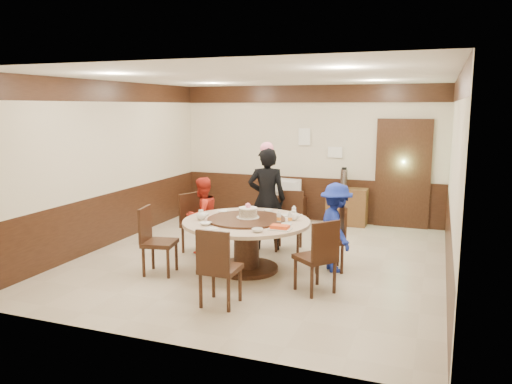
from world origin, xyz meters
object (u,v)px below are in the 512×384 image
(person_blue, at_px, (336,227))
(thermos, at_px, (344,179))
(tv_stand, at_px, (285,208))
(person_red, at_px, (202,215))
(birthday_cake, at_px, (248,212))
(side_cabinet, at_px, (347,207))
(shrimp_platter, at_px, (280,228))
(person_standing, at_px, (267,199))
(banquet_table, at_px, (246,235))
(television, at_px, (285,188))

(person_blue, bearing_deg, thermos, -22.12)
(person_blue, xyz_separation_m, tv_stand, (-1.65, 2.89, -0.40))
(person_blue, bearing_deg, person_red, 55.33)
(birthday_cake, xyz_separation_m, tv_stand, (-0.43, 3.28, -0.61))
(side_cabinet, bearing_deg, tv_stand, -178.67)
(thermos, bearing_deg, tv_stand, -178.59)
(tv_stand, relative_size, side_cabinet, 1.06)
(person_red, xyz_separation_m, person_blue, (2.23, -0.16, 0.03))
(shrimp_platter, distance_m, tv_stand, 3.87)
(person_standing, xyz_separation_m, tv_stand, (-0.34, 2.18, -0.61))
(tv_stand, bearing_deg, banquet_table, -82.66)
(person_red, relative_size, person_blue, 0.96)
(tv_stand, distance_m, thermos, 1.40)
(person_standing, height_order, television, person_standing)
(television, bearing_deg, person_standing, 109.92)
(person_blue, distance_m, birthday_cake, 1.29)
(banquet_table, relative_size, side_cabinet, 2.31)
(person_red, relative_size, thermos, 3.28)
(birthday_cake, height_order, shrimp_platter, birthday_cake)
(person_standing, relative_size, thermos, 4.51)
(person_blue, height_order, thermos, person_blue)
(person_standing, relative_size, side_cabinet, 2.14)
(tv_stand, bearing_deg, thermos, 1.41)
(birthday_cake, bearing_deg, shrimp_platter, -33.84)
(birthday_cake, relative_size, side_cabinet, 0.42)
(person_blue, relative_size, side_cabinet, 1.62)
(thermos, bearing_deg, person_standing, -111.58)
(birthday_cake, distance_m, side_cabinet, 3.45)
(thermos, bearing_deg, side_cabinet, 0.00)
(shrimp_platter, xyz_separation_m, thermos, (0.17, 3.72, 0.16))
(person_red, height_order, thermos, person_red)
(birthday_cake, bearing_deg, side_cabinet, 75.39)
(banquet_table, distance_m, shrimp_platter, 0.76)
(person_red, relative_size, television, 1.87)
(television, distance_m, thermos, 1.25)
(banquet_table, distance_m, television, 3.36)
(birthday_cake, bearing_deg, tv_stand, 97.54)
(birthday_cake, xyz_separation_m, television, (-0.43, 3.28, -0.16))
(side_cabinet, bearing_deg, person_red, -124.24)
(banquet_table, distance_m, person_red, 1.18)
(person_red, height_order, shrimp_platter, person_red)
(banquet_table, height_order, television, television)
(person_standing, xyz_separation_m, thermos, (0.88, 2.21, 0.08))
(person_blue, relative_size, tv_stand, 1.52)
(person_red, relative_size, birthday_cake, 3.74)
(banquet_table, height_order, person_red, person_red)
(person_standing, relative_size, television, 2.57)
(shrimp_platter, relative_size, side_cabinet, 0.38)
(banquet_table, bearing_deg, person_red, 149.37)
(banquet_table, bearing_deg, person_standing, 94.17)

